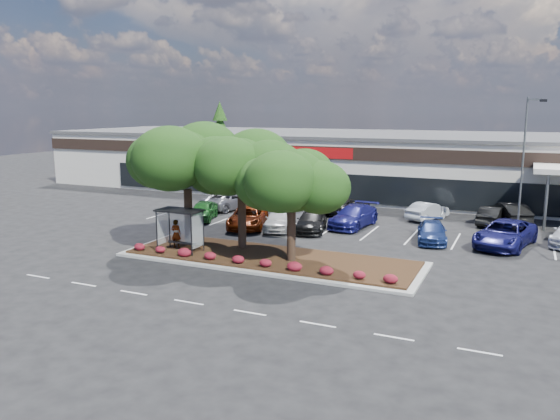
% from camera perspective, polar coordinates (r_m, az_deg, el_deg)
% --- Properties ---
extents(ground, '(160.00, 160.00, 0.00)m').
position_cam_1_polar(ground, '(28.26, -0.86, -7.76)').
color(ground, black).
rests_on(ground, ground).
extents(retail_store, '(80.40, 25.20, 6.25)m').
position_cam_1_polar(retail_store, '(59.55, 13.24, 4.78)').
color(retail_store, silver).
rests_on(retail_store, ground).
extents(landscape_island, '(18.00, 6.00, 0.26)m').
position_cam_1_polar(landscape_island, '(32.50, -1.06, -5.07)').
color(landscape_island, '#A8A8A3').
rests_on(landscape_island, ground).
extents(lane_markings, '(33.12, 20.06, 0.01)m').
position_cam_1_polar(lane_markings, '(37.63, 5.71, -3.13)').
color(lane_markings, silver).
rests_on(lane_markings, ground).
extents(shrub_row, '(17.00, 0.80, 0.50)m').
position_cam_1_polar(shrub_row, '(30.58, -2.75, -5.33)').
color(shrub_row, maroon).
rests_on(shrub_row, landscape_island).
extents(bus_shelter, '(2.75, 1.55, 2.59)m').
position_cam_1_polar(bus_shelter, '(33.80, -10.30, -0.82)').
color(bus_shelter, black).
rests_on(bus_shelter, landscape_island).
extents(island_tree_west, '(7.20, 7.20, 7.89)m').
position_cam_1_polar(island_tree_west, '(35.03, -9.64, 2.75)').
color(island_tree_west, '#17320F').
rests_on(island_tree_west, landscape_island).
extents(island_tree_mid, '(6.60, 6.60, 7.32)m').
position_cam_1_polar(island_tree_mid, '(33.86, -4.04, 2.12)').
color(island_tree_mid, '#17320F').
rests_on(island_tree_mid, landscape_island).
extents(island_tree_east, '(5.80, 5.80, 6.50)m').
position_cam_1_polar(island_tree_east, '(30.88, 1.20, 0.55)').
color(island_tree_east, '#17320F').
rests_on(island_tree_east, landscape_island).
extents(conifer_north_west, '(4.40, 4.40, 10.00)m').
position_cam_1_polar(conifer_north_west, '(81.66, -6.27, 7.79)').
color(conifer_north_west, '#17320F').
rests_on(conifer_north_west, ground).
extents(person_waiting, '(0.70, 0.50, 1.81)m').
position_cam_1_polar(person_waiting, '(34.78, -10.80, -2.44)').
color(person_waiting, '#594C47').
rests_on(person_waiting, landscape_island).
extents(light_pole, '(1.43, 0.62, 9.62)m').
position_cam_1_polar(light_pole, '(41.22, 24.08, 3.21)').
color(light_pole, '#A8A8A3').
rests_on(light_pole, ground).
extents(car_0, '(3.13, 4.78, 1.51)m').
position_cam_1_polar(car_0, '(44.45, -8.04, -0.06)').
color(car_0, '#18551C').
rests_on(car_0, ground).
extents(car_1, '(4.18, 6.09, 1.55)m').
position_cam_1_polar(car_1, '(41.28, -3.41, -0.77)').
color(car_1, '#611B03').
rests_on(car_1, ground).
extents(car_2, '(3.18, 5.31, 1.44)m').
position_cam_1_polar(car_2, '(40.15, 3.30, -1.17)').
color(car_2, black).
rests_on(car_2, ground).
extents(car_3, '(2.98, 4.93, 1.57)m').
position_cam_1_polar(car_3, '(40.44, -0.10, -0.98)').
color(car_3, silver).
rests_on(car_3, ground).
extents(car_4, '(2.95, 5.88, 1.64)m').
position_cam_1_polar(car_4, '(41.78, 7.70, -0.65)').
color(car_4, navy).
rests_on(car_4, ground).
extents(car_5, '(2.69, 4.88, 1.34)m').
position_cam_1_polar(car_5, '(38.27, 15.59, -2.22)').
color(car_5, navy).
rests_on(car_5, ground).
extents(car_6, '(4.19, 6.66, 1.71)m').
position_cam_1_polar(car_6, '(38.37, 22.47, -2.32)').
color(car_6, navy).
rests_on(car_6, ground).
extents(car_9, '(4.07, 6.27, 1.61)m').
position_cam_1_polar(car_9, '(49.00, -5.07, 1.04)').
color(car_9, slate).
rests_on(car_9, ground).
extents(car_11, '(2.40, 5.03, 1.59)m').
position_cam_1_polar(car_11, '(47.92, 1.06, 0.86)').
color(car_11, navy).
rests_on(car_11, ground).
extents(car_12, '(3.33, 5.46, 1.41)m').
position_cam_1_polar(car_12, '(46.63, 7.05, 0.39)').
color(car_12, black).
rests_on(car_12, ground).
extents(car_13, '(3.05, 4.59, 1.43)m').
position_cam_1_polar(car_13, '(45.68, 15.15, -0.10)').
color(car_13, silver).
rests_on(car_13, ground).
extents(car_14, '(3.62, 5.33, 1.66)m').
position_cam_1_polar(car_14, '(46.37, 22.84, -0.26)').
color(car_14, black).
rests_on(car_14, ground).
extents(car_15, '(2.02, 4.55, 1.45)m').
position_cam_1_polar(car_15, '(45.22, 21.21, -0.54)').
color(car_15, black).
rests_on(car_15, ground).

